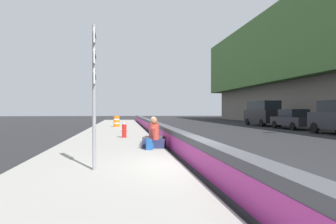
% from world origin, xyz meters
% --- Properties ---
extents(ground_plane, '(160.00, 160.00, 0.00)m').
position_xyz_m(ground_plane, '(0.00, 0.00, 0.00)').
color(ground_plane, '#232326').
rests_on(ground_plane, ground).
extents(sidewalk_strip, '(80.00, 4.40, 0.14)m').
position_xyz_m(sidewalk_strip, '(0.00, 2.65, 0.07)').
color(sidewalk_strip, gray).
rests_on(sidewalk_strip, ground_plane).
extents(jersey_barrier, '(76.00, 0.45, 0.85)m').
position_xyz_m(jersey_barrier, '(0.00, 0.00, 0.42)').
color(jersey_barrier, '#47474C').
rests_on(jersey_barrier, ground_plane).
extents(route_sign_post, '(0.44, 0.09, 3.60)m').
position_xyz_m(route_sign_post, '(-0.28, 2.76, 2.23)').
color(route_sign_post, gray).
rests_on(route_sign_post, sidewalk_strip).
extents(fire_hydrant, '(0.26, 0.46, 0.88)m').
position_xyz_m(fire_hydrant, '(8.76, 2.01, 0.59)').
color(fire_hydrant, red).
rests_on(fire_hydrant, sidewalk_strip).
extents(seated_person_foreground, '(0.89, 0.99, 1.19)m').
position_xyz_m(seated_person_foreground, '(4.10, 0.84, 0.51)').
color(seated_person_foreground, '#23284C').
rests_on(seated_person_foreground, sidewalk_strip).
extents(seated_person_middle, '(0.95, 1.03, 1.19)m').
position_xyz_m(seated_person_middle, '(5.42, 0.74, 0.51)').
color(seated_person_middle, '#424247').
rests_on(seated_person_middle, sidewalk_strip).
extents(backpack, '(0.32, 0.28, 0.40)m').
position_xyz_m(backpack, '(3.46, 1.09, 0.33)').
color(backpack, navy).
rests_on(backpack, sidewalk_strip).
extents(construction_barrel, '(0.54, 0.54, 0.95)m').
position_xyz_m(construction_barrel, '(19.71, 2.66, 0.62)').
color(construction_barrel, orange).
rests_on(construction_barrel, sidewalk_strip).
extents(parked_car_fourth, '(4.54, 2.03, 1.71)m').
position_xyz_m(parked_car_fourth, '(16.43, -12.22, 0.86)').
color(parked_car_fourth, '#28282D').
rests_on(parked_car_fourth, ground_plane).
extents(parked_car_midline, '(5.14, 2.19, 2.56)m').
position_xyz_m(parked_car_midline, '(22.08, -12.19, 1.35)').
color(parked_car_midline, black).
rests_on(parked_car_midline, ground_plane).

